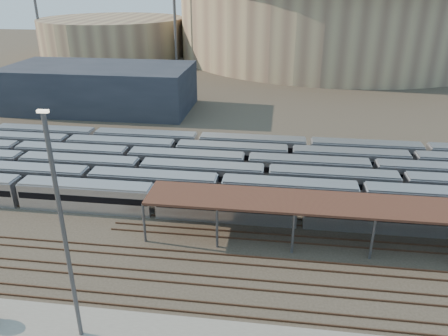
% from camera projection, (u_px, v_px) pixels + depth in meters
% --- Properties ---
extents(ground, '(420.00, 420.00, 0.00)m').
position_uv_depth(ground, '(210.00, 253.00, 49.52)').
color(ground, '#383026').
rests_on(ground, ground).
extents(subway_trains, '(129.55, 23.90, 3.60)m').
position_uv_depth(subway_trains, '(231.00, 172.00, 65.57)').
color(subway_trains, silver).
rests_on(subway_trains, ground).
extents(inspection_shed, '(60.30, 6.00, 5.30)m').
position_uv_depth(inspection_shed, '(411.00, 210.00, 48.45)').
color(inspection_shed, '#4E4F53').
rests_on(inspection_shed, ground).
extents(empty_tracks, '(170.00, 9.62, 0.18)m').
position_uv_depth(empty_tracks, '(203.00, 280.00, 44.95)').
color(empty_tracks, '#4C3323').
rests_on(empty_tracks, ground).
extents(stadium, '(124.00, 124.00, 32.50)m').
position_uv_depth(stadium, '(334.00, 11.00, 166.79)').
color(stadium, gray).
rests_on(stadium, ground).
extents(secondary_arena, '(56.00, 56.00, 14.00)m').
position_uv_depth(secondary_arena, '(114.00, 36.00, 171.95)').
color(secondary_arena, gray).
rests_on(secondary_arena, ground).
extents(service_building, '(42.00, 20.00, 10.00)m').
position_uv_depth(service_building, '(100.00, 88.00, 101.67)').
color(service_building, '#1E232D').
rests_on(service_building, ground).
extents(floodlight_0, '(4.00, 1.00, 38.40)m').
position_uv_depth(floodlight_0, '(174.00, 3.00, 144.64)').
color(floodlight_0, '#4E4F53').
rests_on(floodlight_0, ground).
extents(floodlight_1, '(4.00, 1.00, 38.40)m').
position_uv_depth(floodlight_1, '(35.00, 0.00, 160.44)').
color(floodlight_1, '#4E4F53').
rests_on(floodlight_1, ground).
extents(yard_light_pole, '(0.81, 0.36, 20.19)m').
position_uv_depth(yard_light_pole, '(64.00, 234.00, 33.94)').
color(yard_light_pole, '#4E4F53').
rests_on(yard_light_pole, apron).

